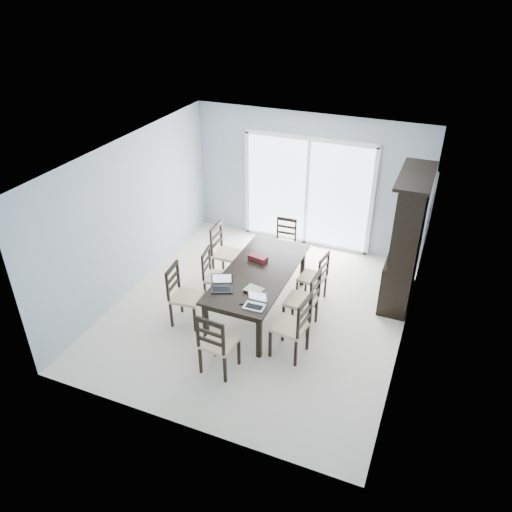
# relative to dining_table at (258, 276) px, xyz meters

# --- Properties ---
(floor) EXTENTS (5.00, 5.00, 0.00)m
(floor) POSITION_rel_dining_table_xyz_m (0.00, 0.00, -0.67)
(floor) COLOR silver
(floor) RESTS_ON ground
(ceiling) EXTENTS (5.00, 5.00, 0.00)m
(ceiling) POSITION_rel_dining_table_xyz_m (0.00, 0.00, 1.93)
(ceiling) COLOR white
(ceiling) RESTS_ON back_wall
(back_wall) EXTENTS (4.50, 0.02, 2.60)m
(back_wall) POSITION_rel_dining_table_xyz_m (0.00, 2.50, 0.63)
(back_wall) COLOR #909FAC
(back_wall) RESTS_ON floor
(wall_left) EXTENTS (0.02, 5.00, 2.60)m
(wall_left) POSITION_rel_dining_table_xyz_m (-2.25, 0.00, 0.63)
(wall_left) COLOR #909FAC
(wall_left) RESTS_ON floor
(wall_right) EXTENTS (0.02, 5.00, 2.60)m
(wall_right) POSITION_rel_dining_table_xyz_m (2.25, 0.00, 0.63)
(wall_right) COLOR #909FAC
(wall_right) RESTS_ON floor
(balcony) EXTENTS (4.50, 2.00, 0.10)m
(balcony) POSITION_rel_dining_table_xyz_m (0.00, 3.50, -0.72)
(balcony) COLOR gray
(balcony) RESTS_ON ground
(railing) EXTENTS (4.50, 0.06, 1.10)m
(railing) POSITION_rel_dining_table_xyz_m (0.00, 4.50, -0.12)
(railing) COLOR #99999E
(railing) RESTS_ON balcony
(dining_table) EXTENTS (1.00, 2.20, 0.75)m
(dining_table) POSITION_rel_dining_table_xyz_m (0.00, 0.00, 0.00)
(dining_table) COLOR black
(dining_table) RESTS_ON floor
(china_hutch) EXTENTS (0.50, 1.38, 2.20)m
(china_hutch) POSITION_rel_dining_table_xyz_m (2.02, 1.25, 0.40)
(china_hutch) COLOR black
(china_hutch) RESTS_ON floor
(sliding_door) EXTENTS (2.52, 0.05, 2.18)m
(sliding_door) POSITION_rel_dining_table_xyz_m (0.00, 2.48, 0.41)
(sliding_door) COLOR silver
(sliding_door) RESTS_ON floor
(chair_left_near) EXTENTS (0.48, 0.47, 1.14)m
(chair_left_near) POSITION_rel_dining_table_xyz_m (-1.01, -0.68, -0.07)
(chair_left_near) COLOR black
(chair_left_near) RESTS_ON floor
(chair_left_mid) EXTENTS (0.46, 0.45, 1.05)m
(chair_left_mid) POSITION_rel_dining_table_xyz_m (-0.82, 0.05, -0.12)
(chair_left_mid) COLOR black
(chair_left_mid) RESTS_ON floor
(chair_left_far) EXTENTS (0.45, 0.43, 1.15)m
(chair_left_far) POSITION_rel_dining_table_xyz_m (-0.98, 0.74, -0.06)
(chair_left_far) COLOR black
(chair_left_far) RESTS_ON floor
(chair_right_near) EXTENTS (0.51, 0.49, 1.18)m
(chair_right_near) POSITION_rel_dining_table_xyz_m (0.89, -0.78, -0.05)
(chair_right_near) COLOR black
(chair_right_near) RESTS_ON floor
(chair_right_mid) EXTENTS (0.47, 0.46, 1.16)m
(chair_right_mid) POSITION_rel_dining_table_xyz_m (0.84, -0.12, -0.06)
(chair_right_mid) COLOR black
(chair_right_mid) RESTS_ON floor
(chair_right_far) EXTENTS (0.45, 0.44, 1.04)m
(chair_right_far) POSITION_rel_dining_table_xyz_m (0.78, 0.62, -0.12)
(chair_right_far) COLOR black
(chair_right_far) RESTS_ON floor
(chair_end_near) EXTENTS (0.46, 0.47, 1.14)m
(chair_end_near) POSITION_rel_dining_table_xyz_m (0.01, -1.53, -0.07)
(chair_end_near) COLOR black
(chair_end_near) RESTS_ON floor
(chair_end_far) EXTENTS (0.40, 0.41, 1.01)m
(chair_end_far) POSITION_rel_dining_table_xyz_m (-0.12, 1.60, -0.14)
(chair_end_far) COLOR black
(chair_end_far) RESTS_ON floor
(laptop_dark) EXTENTS (0.37, 0.32, 0.21)m
(laptop_dark) POSITION_rel_dining_table_xyz_m (-0.31, -0.66, 0.13)
(laptop_dark) COLOR black
(laptop_dark) RESTS_ON dining_table
(laptop_silver) EXTENTS (0.30, 0.21, 0.20)m
(laptop_silver) POSITION_rel_dining_table_xyz_m (0.29, -0.87, 0.13)
(laptop_silver) COLOR silver
(laptop_silver) RESTS_ON dining_table
(book_stack) EXTENTS (0.30, 0.25, 0.04)m
(book_stack) POSITION_rel_dining_table_xyz_m (0.13, -0.52, 0.10)
(book_stack) COLOR maroon
(book_stack) RESTS_ON dining_table
(cell_phone) EXTENTS (0.13, 0.08, 0.01)m
(cell_phone) POSITION_rel_dining_table_xyz_m (0.13, -0.86, 0.08)
(cell_phone) COLOR black
(cell_phone) RESTS_ON dining_table
(game_box) EXTENTS (0.33, 0.21, 0.08)m
(game_box) POSITION_rel_dining_table_xyz_m (-0.14, 0.33, 0.11)
(game_box) COLOR #531022
(game_box) RESTS_ON dining_table
(hot_tub) EXTENTS (1.94, 1.73, 1.01)m
(hot_tub) POSITION_rel_dining_table_xyz_m (-0.20, 3.67, -0.17)
(hot_tub) COLOR maroon
(hot_tub) RESTS_ON balcony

